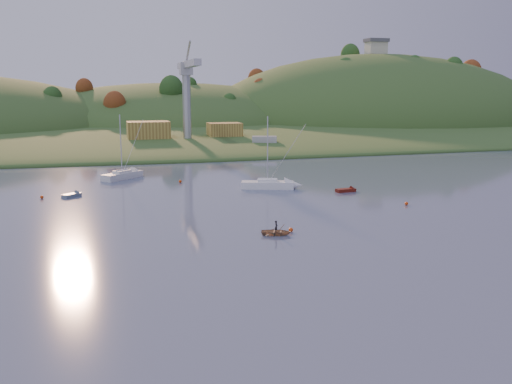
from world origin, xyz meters
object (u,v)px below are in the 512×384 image
object	(u,v)px
canoe	(276,232)
red_tender	(349,190)
sailboat_near	(122,175)
sailboat_far	(267,184)
grey_dinghy	(75,195)

from	to	relation	value
canoe	red_tender	bearing A→B (deg)	-20.34
sailboat_near	sailboat_far	distance (m)	27.69
sailboat_far	grey_dinghy	xyz separation A→B (m)	(-29.88, 1.48, -0.50)
sailboat_near	sailboat_far	world-z (taller)	sailboat_far
sailboat_far	canoe	size ratio (longest dim) A/B	3.51
sailboat_near	red_tender	distance (m)	40.75
sailboat_far	canoe	world-z (taller)	sailboat_far
sailboat_far	canoe	xyz separation A→B (m)	(-7.55, -28.53, -0.41)
sailboat_far	grey_dinghy	bearing A→B (deg)	-165.59
sailboat_near	red_tender	world-z (taller)	sailboat_near
sailboat_near	sailboat_far	size ratio (longest dim) A/B	0.98
canoe	red_tender	world-z (taller)	red_tender
canoe	grey_dinghy	distance (m)	37.40
canoe	red_tender	distance (m)	29.52
sailboat_near	grey_dinghy	xyz separation A→B (m)	(-7.63, -15.02, -0.49)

